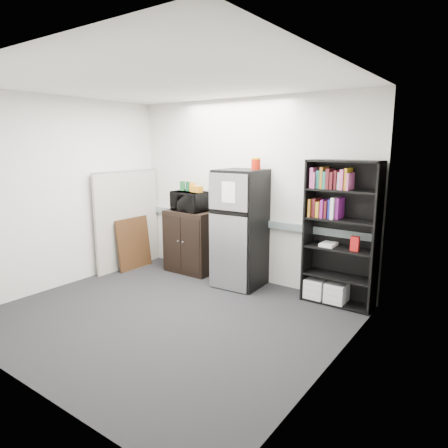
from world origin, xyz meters
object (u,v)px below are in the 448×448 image
(bookshelf, at_px, (339,230))
(cubicle_partition, at_px, (128,219))
(cabinet, at_px, (191,241))
(refrigerator, at_px, (241,229))
(microwave, at_px, (190,201))

(bookshelf, bearing_deg, cubicle_partition, -171.87)
(bookshelf, height_order, cubicle_partition, bookshelf)
(bookshelf, xyz_separation_m, cubicle_partition, (-3.41, -0.49, -0.16))
(cabinet, xyz_separation_m, refrigerator, (1.00, -0.08, 0.35))
(bookshelf, bearing_deg, refrigerator, -174.03)
(cubicle_partition, xyz_separation_m, refrigerator, (2.01, 0.34, 0.03))
(microwave, bearing_deg, cabinet, 93.07)
(bookshelf, distance_m, cubicle_partition, 3.45)
(microwave, distance_m, refrigerator, 1.05)
(cubicle_partition, height_order, cabinet, cubicle_partition)
(cabinet, relative_size, microwave, 1.79)
(cabinet, bearing_deg, cubicle_partition, -157.47)
(cubicle_partition, bearing_deg, microwave, 21.76)
(cabinet, distance_m, refrigerator, 1.06)
(bookshelf, distance_m, microwave, 2.40)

